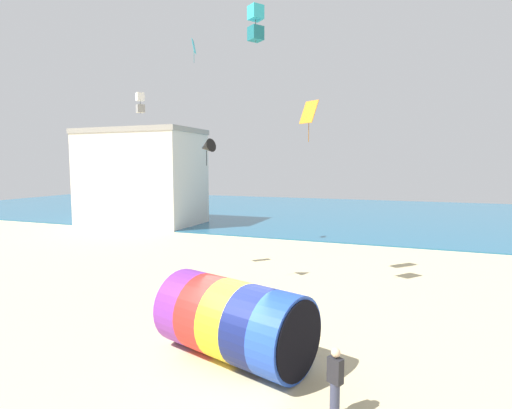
{
  "coord_description": "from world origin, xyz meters",
  "views": [
    {
      "loc": [
        4.81,
        -10.35,
        6.1
      ],
      "look_at": [
        -0.11,
        2.75,
        4.71
      ],
      "focal_mm": 28.0,
      "sensor_mm": 36.0,
      "label": 1
    }
  ],
  "objects": [
    {
      "name": "ground_plane",
      "position": [
        0.0,
        0.0,
        0.0
      ],
      "size": [
        120.0,
        120.0,
        0.0
      ],
      "primitive_type": "plane",
      "color": "#CCBA8C"
    },
    {
      "name": "sea",
      "position": [
        0.0,
        40.6,
        0.05
      ],
      "size": [
        120.0,
        40.0,
        0.1
      ],
      "primitive_type": "cube",
      "color": "#236084",
      "rests_on": "ground"
    },
    {
      "name": "giant_inflatable_tube",
      "position": [
        -0.09,
        0.74,
        1.24
      ],
      "size": [
        5.38,
        3.81,
        2.48
      ],
      "color": "purple",
      "rests_on": "ground"
    },
    {
      "name": "kite_handler",
      "position": [
        3.37,
        -1.07,
        0.88
      ],
      "size": [
        0.42,
        0.36,
        1.72
      ],
      "color": "#383D56",
      "rests_on": "ground"
    },
    {
      "name": "kite_cyan_box",
      "position": [
        -2.14,
        8.1,
        12.82
      ],
      "size": [
        0.83,
        0.83,
        1.71
      ],
      "color": "#2DB2C6"
    },
    {
      "name": "kite_black_delta",
      "position": [
        -4.47,
        7.37,
        6.99
      ],
      "size": [
        0.96,
        0.88,
        1.32
      ],
      "color": "black"
    },
    {
      "name": "kite_cyan_diamond",
      "position": [
        -9.22,
        14.78,
        14.23
      ],
      "size": [
        0.39,
        0.68,
        1.58
      ],
      "color": "#2DB2C6"
    },
    {
      "name": "kite_orange_diamond",
      "position": [
        0.49,
        8.12,
        8.52
      ],
      "size": [
        0.93,
        0.81,
        1.91
      ],
      "color": "orange"
    },
    {
      "name": "kite_white_box",
      "position": [
        -8.9,
        8.17,
        9.48
      ],
      "size": [
        0.56,
        0.56,
        1.14
      ],
      "color": "white"
    },
    {
      "name": "promenade_building",
      "position": [
        -20.72,
        23.96,
        4.86
      ],
      "size": [
        12.19,
        7.01,
        9.7
      ],
      "color": "silver",
      "rests_on": "ground"
    }
  ]
}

